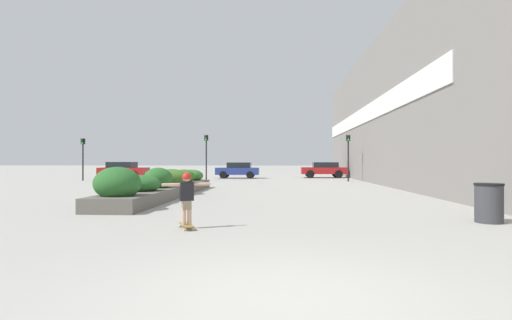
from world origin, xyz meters
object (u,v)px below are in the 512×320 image
(skateboard, at_px, (187,225))
(traffic_light_left, at_px, (206,150))
(skateboarder, at_px, (187,193))
(car_rightmost, at_px, (238,170))
(car_leftmost, at_px, (324,169))
(car_center_left, at_px, (123,170))
(traffic_light_right, at_px, (348,150))
(trash_bin, at_px, (489,203))
(car_center_right, at_px, (445,169))
(traffic_light_far_left, at_px, (83,152))

(skateboard, distance_m, traffic_light_left, 22.89)
(skateboarder, height_order, car_rightmost, car_rightmost)
(skateboarder, xyz_separation_m, car_rightmost, (-1.69, 27.00, -0.04))
(car_leftmost, relative_size, car_center_left, 1.00)
(skateboard, relative_size, traffic_light_right, 0.22)
(car_leftmost, height_order, car_rightmost, car_leftmost)
(car_center_left, relative_size, car_rightmost, 1.07)
(trash_bin, distance_m, car_center_right, 30.47)
(car_rightmost, xyz_separation_m, traffic_light_far_left, (-11.74, -5.20, 1.52))
(car_center_right, xyz_separation_m, traffic_light_right, (-10.45, -8.20, 1.56))
(car_center_right, height_order, car_rightmost, car_center_right)
(traffic_light_left, bearing_deg, car_center_right, 19.13)
(car_rightmost, height_order, traffic_light_far_left, traffic_light_far_left)
(skateboarder, bearing_deg, skateboard, 92.20)
(trash_bin, height_order, car_leftmost, car_leftmost)
(traffic_light_far_left, bearing_deg, car_center_right, 14.57)
(car_leftmost, distance_m, car_rightmost, 7.99)
(traffic_light_left, bearing_deg, car_rightmost, 65.75)
(skateboard, relative_size, car_rightmost, 0.20)
(skateboarder, xyz_separation_m, traffic_light_left, (-3.73, 22.46, 1.65))
(car_rightmost, height_order, traffic_light_left, traffic_light_left)
(car_rightmost, xyz_separation_m, traffic_light_right, (8.92, -5.31, 1.64))
(skateboard, xyz_separation_m, traffic_light_left, (-3.73, 22.46, 2.38))
(skateboarder, relative_size, car_leftmost, 0.28)
(car_leftmost, bearing_deg, car_center_left, 98.85)
(car_leftmost, distance_m, car_center_left, 18.11)
(skateboarder, bearing_deg, car_rightmost, 69.21)
(car_center_left, distance_m, car_center_right, 29.71)
(car_center_left, bearing_deg, skateboard, 24.52)
(traffic_light_right, bearing_deg, car_center_left, 167.99)
(trash_bin, bearing_deg, car_center_left, 127.70)
(traffic_light_left, distance_m, traffic_light_far_left, 9.72)
(car_rightmost, bearing_deg, traffic_light_far_left, 113.89)
(trash_bin, distance_m, traffic_light_left, 23.88)
(skateboard, bearing_deg, car_leftmost, 53.45)
(skateboard, xyz_separation_m, car_leftmost, (6.16, 28.51, 0.71))
(car_center_left, height_order, car_rightmost, car_center_left)
(trash_bin, bearing_deg, car_center_right, 69.77)
(skateboard, relative_size, trash_bin, 0.81)
(car_center_right, distance_m, traffic_light_left, 22.72)
(trash_bin, relative_size, car_center_left, 0.23)
(skateboarder, bearing_deg, traffic_light_far_left, 97.27)
(skateboard, height_order, trash_bin, trash_bin)
(car_center_right, height_order, traffic_light_far_left, traffic_light_far_left)
(trash_bin, relative_size, traffic_light_far_left, 0.29)
(car_leftmost, xyz_separation_m, car_center_right, (11.53, 1.37, 0.05))
(trash_bin, height_order, car_center_right, car_center_right)
(traffic_light_left, xyz_separation_m, traffic_light_right, (10.96, -0.77, -0.06))
(traffic_light_far_left, bearing_deg, skateboarder, -58.36)
(trash_bin, xyz_separation_m, car_rightmost, (-8.83, 25.71, 0.27))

